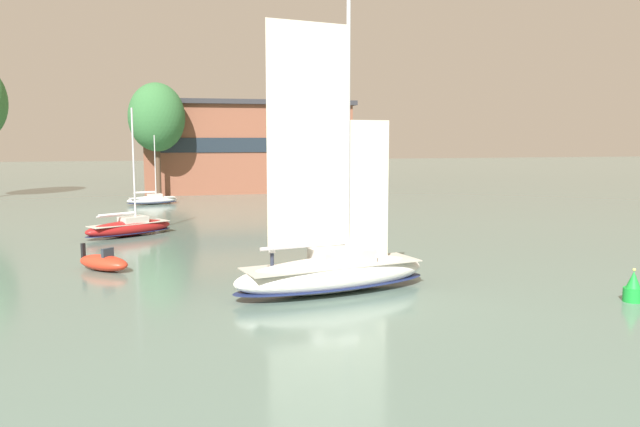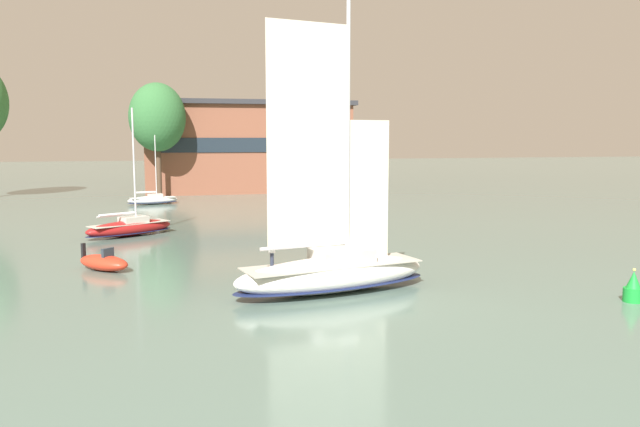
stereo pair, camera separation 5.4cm
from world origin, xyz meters
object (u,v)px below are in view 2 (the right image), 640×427
Objects in this scene: motor_tender at (104,262)px; sailboat_moored_near_marina at (130,227)px; sailboat_moored_mid_channel at (153,200)px; channel_buoy at (633,289)px; sailboat_main at (333,270)px; tree_shore_center at (339,137)px; tree_shore_right at (157,118)px.

sailboat_moored_near_marina is at bearing 86.90° from motor_tender.
channel_buoy is at bearing -64.95° from sailboat_moored_mid_channel.
sailboat_main is 15.73m from channel_buoy.
sailboat_moored_near_marina is at bearing 132.95° from channel_buoy.
tree_shore_center is 68.46m from sailboat_main.
tree_shore_right reaches higher than channel_buoy.
channel_buoy is at bearing -47.05° from sailboat_moored_near_marina.
sailboat_main is 50.15m from sailboat_moored_mid_channel.
tree_shore_right reaches higher than sailboat_moored_mid_channel.
channel_buoy is (27.59, -14.54, 0.18)m from motor_tender.
tree_shore_right reaches higher than sailboat_main.
tree_shore_right is at bearing -164.17° from tree_shore_center.
sailboat_main is 8.95× the size of channel_buoy.
sailboat_main is 1.82× the size of sailboat_moored_mid_channel.
sailboat_moored_mid_channel is 60.33m from channel_buoy.
motor_tender is 31.19m from channel_buoy.
tree_shore_right is 1.83× the size of sailboat_moored_mid_channel.
sailboat_main is 3.88× the size of motor_tender.
sailboat_moored_near_marina reaches higher than motor_tender.
tree_shore_center is at bearing 29.81° from sailboat_moored_mid_channel.
channel_buoy is (26.82, -28.81, -0.05)m from sailboat_moored_near_marina.
motor_tender is at bearing 145.66° from sailboat_main.
sailboat_moored_near_marina is 1.26× the size of sailboat_moored_mid_channel.
tree_shore_center is 0.76× the size of sailboat_main.
channel_buoy is (-3.53, -71.31, -7.74)m from tree_shore_center.
sailboat_main is (-18.18, -65.61, -7.20)m from tree_shore_center.
motor_tender is (-2.05, -40.11, -0.08)m from sailboat_moored_mid_channel.
sailboat_main is at bearing -77.46° from sailboat_moored_mid_channel.
sailboat_moored_mid_channel is at bearing -150.19° from tree_shore_center.
sailboat_moored_near_marina is at bearing -93.28° from tree_shore_right.
channel_buoy is (25.55, -54.65, 0.10)m from sailboat_moored_mid_channel.
sailboat_moored_mid_channel is 2.14× the size of motor_tender.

